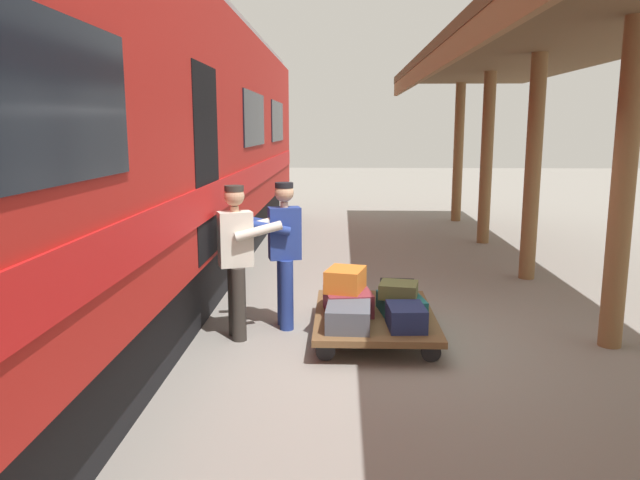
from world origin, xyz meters
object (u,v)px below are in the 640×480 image
object	(u,v)px
train_car	(65,152)
porter_by_door	(238,256)
suitcase_brown_leather	(347,292)
suitcase_slate_roller	(348,316)
suitcase_orange_carryall	(345,279)
suitcase_teal_softside	(401,305)
suitcase_navy_fabric	(406,317)
porter_in_overalls	(283,250)
suitcase_burgundy_valise	(348,302)
luggage_cart	(374,316)
suitcase_black_hardshell	(397,292)
suitcase_olive_duffel	(399,290)

from	to	relation	value
train_car	porter_by_door	distance (m)	2.11
suitcase_brown_leather	suitcase_slate_roller	size ratio (longest dim) A/B	0.97
suitcase_orange_carryall	train_car	bearing A→B (deg)	4.92
suitcase_teal_softside	train_car	bearing A→B (deg)	3.76
suitcase_brown_leather	suitcase_orange_carryall	size ratio (longest dim) A/B	1.20
suitcase_navy_fabric	suitcase_slate_roller	xyz separation A→B (m)	(0.60, 0.00, -0.00)
suitcase_brown_leather	porter_in_overalls	bearing A→B (deg)	18.06
suitcase_teal_softside	porter_in_overalls	xyz separation A→B (m)	(1.35, -0.28, 0.56)
suitcase_navy_fabric	suitcase_slate_roller	size ratio (longest dim) A/B	0.83
suitcase_brown_leather	suitcase_burgundy_valise	size ratio (longest dim) A/B	1.01
suitcase_navy_fabric	porter_by_door	distance (m)	1.93
luggage_cart	suitcase_black_hardshell	bearing A→B (deg)	-119.46
suitcase_brown_leather	suitcase_teal_softside	distance (m)	0.79
luggage_cart	suitcase_orange_carryall	distance (m)	0.53
suitcase_brown_leather	suitcase_orange_carryall	xyz separation A→B (m)	(0.03, 0.51, 0.28)
suitcase_black_hardshell	suitcase_teal_softside	size ratio (longest dim) A/B	0.96
suitcase_brown_leather	luggage_cart	bearing A→B (deg)	119.46
suitcase_brown_leather	suitcase_burgundy_valise	xyz separation A→B (m)	(0.00, 0.53, 0.03)
suitcase_navy_fabric	suitcase_olive_duffel	size ratio (longest dim) A/B	1.22
suitcase_navy_fabric	suitcase_black_hardshell	size ratio (longest dim) A/B	0.84
suitcase_navy_fabric	suitcase_olive_duffel	distance (m)	0.53
suitcase_burgundy_valise	luggage_cart	bearing A→B (deg)	180.00
suitcase_burgundy_valise	suitcase_teal_softside	xyz separation A→B (m)	(-0.60, 0.00, -0.03)
luggage_cart	suitcase_navy_fabric	size ratio (longest dim) A/B	3.86
suitcase_brown_leather	suitcase_olive_duffel	xyz separation A→B (m)	(-0.56, 0.55, 0.18)
suitcase_slate_roller	suitcase_black_hardshell	bearing A→B (deg)	-119.46
suitcase_olive_duffel	suitcase_navy_fabric	bearing A→B (deg)	93.97
train_car	suitcase_burgundy_valise	xyz separation A→B (m)	(-2.98, -0.24, -1.66)
suitcase_navy_fabric	porter_by_door	world-z (taller)	porter_by_door
porter_in_overalls	suitcase_navy_fabric	bearing A→B (deg)	148.98
luggage_cart	suitcase_orange_carryall	bearing A→B (deg)	-3.40
luggage_cart	suitcase_teal_softside	size ratio (longest dim) A/B	3.09
suitcase_navy_fabric	suitcase_teal_softside	world-z (taller)	suitcase_navy_fabric
suitcase_brown_leather	suitcase_slate_roller	xyz separation A→B (m)	(0.00, 1.05, 0.03)
suitcase_black_hardshell	suitcase_slate_roller	world-z (taller)	suitcase_slate_roller
train_car	suitcase_brown_leather	world-z (taller)	train_car
suitcase_black_hardshell	porter_by_door	size ratio (longest dim) A/B	0.35
suitcase_slate_roller	porter_in_overalls	world-z (taller)	porter_in_overalls
suitcase_navy_fabric	porter_by_door	size ratio (longest dim) A/B	0.29
suitcase_teal_softside	suitcase_navy_fabric	bearing A→B (deg)	90.00
suitcase_olive_duffel	porter_by_door	size ratio (longest dim) A/B	0.24
luggage_cart	suitcase_orange_carryall	world-z (taller)	suitcase_orange_carryall
suitcase_black_hardshell	porter_in_overalls	distance (m)	1.48
suitcase_olive_duffel	suitcase_black_hardshell	bearing A→B (deg)	-93.64
suitcase_burgundy_valise	suitcase_orange_carryall	distance (m)	0.25
suitcase_burgundy_valise	suitcase_olive_duffel	xyz separation A→B (m)	(-0.56, 0.02, 0.15)
luggage_cart	suitcase_brown_leather	xyz separation A→B (m)	(0.30, -0.53, 0.13)
suitcase_navy_fabric	suitcase_olive_duffel	xyz separation A→B (m)	(0.03, -0.50, 0.15)
suitcase_black_hardshell	suitcase_teal_softside	distance (m)	0.53
suitcase_orange_carryall	porter_in_overalls	world-z (taller)	porter_in_overalls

